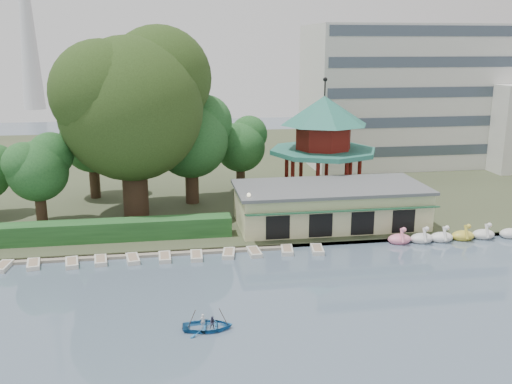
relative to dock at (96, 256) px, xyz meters
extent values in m
plane|color=slate|center=(12.00, -17.20, -0.12)|extent=(220.00, 220.00, 0.00)
cube|color=#424930|center=(12.00, 34.80, 0.08)|extent=(220.00, 70.00, 0.40)
cube|color=gray|center=(12.00, 0.10, 0.03)|extent=(220.00, 0.60, 0.30)
cube|color=gray|center=(0.00, 0.00, 0.00)|extent=(34.00, 1.60, 0.24)
cube|color=beige|center=(22.00, 4.80, 2.08)|extent=(18.00, 8.00, 3.60)
cube|color=#595B5E|center=(22.00, 4.80, 4.03)|extent=(18.60, 8.60, 0.30)
cube|color=#194C2D|center=(22.00, 0.50, 2.88)|extent=(18.00, 1.59, 0.45)
cylinder|color=beige|center=(24.00, 14.80, 0.88)|extent=(10.40, 10.40, 1.20)
cylinder|color=#287160|center=(24.00, 14.80, 5.73)|extent=(12.40, 12.40, 0.50)
cylinder|color=maroon|center=(24.00, 14.80, 7.38)|extent=(6.40, 6.40, 2.80)
cone|color=#287160|center=(24.00, 14.80, 10.38)|extent=(10.00, 10.00, 3.20)
cylinder|color=black|center=(24.00, 14.80, 12.88)|extent=(0.16, 0.16, 1.80)
cube|color=silver|center=(42.00, 32.80, 10.28)|extent=(30.00, 14.00, 20.00)
cube|color=#265A27|center=(-3.00, 3.30, 1.18)|extent=(30.00, 2.00, 1.80)
cylinder|color=black|center=(13.50, 1.80, 2.28)|extent=(0.12, 0.12, 4.00)
sphere|color=beige|center=(13.50, 1.80, 4.38)|extent=(0.36, 0.36, 0.36)
cylinder|color=#3A281C|center=(3.00, 10.80, 4.73)|extent=(2.59, 2.59, 8.89)
sphere|color=#2B4318|center=(3.00, 10.80, 11.30)|extent=(14.37, 14.37, 14.37)
sphere|color=#2B4318|center=(5.87, 12.96, 14.15)|extent=(10.78, 10.78, 10.78)
sphere|color=#2B4318|center=(0.48, 9.36, 13.08)|extent=(10.06, 10.06, 10.06)
cylinder|color=#3A281C|center=(-6.00, 8.80, 2.48)|extent=(1.05, 1.05, 4.39)
sphere|color=#265A27|center=(-6.00, 8.80, 5.73)|extent=(5.86, 5.86, 5.86)
sphere|color=#265A27|center=(-4.83, 9.68, 7.14)|extent=(4.39, 4.39, 4.39)
sphere|color=#265A27|center=(-7.03, 8.21, 6.61)|extent=(4.10, 4.10, 4.10)
cylinder|color=#3A281C|center=(9.00, 14.80, 3.12)|extent=(1.48, 1.48, 5.68)
sphere|color=#265A27|center=(9.00, 14.80, 7.33)|extent=(8.20, 8.20, 8.20)
sphere|color=#265A27|center=(10.64, 16.03, 9.14)|extent=(6.15, 6.15, 6.15)
sphere|color=#265A27|center=(7.56, 13.98, 8.46)|extent=(5.74, 5.74, 5.74)
cylinder|color=#3A281C|center=(15.00, 18.80, 2.48)|extent=(1.06, 1.06, 4.40)
sphere|color=#265A27|center=(15.00, 18.80, 5.74)|extent=(5.87, 5.87, 5.87)
sphere|color=#265A27|center=(16.17, 19.68, 7.15)|extent=(4.40, 4.40, 4.40)
sphere|color=#265A27|center=(13.97, 18.21, 6.62)|extent=(4.11, 4.11, 4.11)
cylinder|color=#3A281C|center=(-2.00, 18.80, 2.83)|extent=(1.17, 1.17, 5.09)
sphere|color=#265A27|center=(-2.00, 18.80, 6.60)|extent=(6.49, 6.49, 6.49)
sphere|color=#265A27|center=(-0.70, 19.77, 8.23)|extent=(4.87, 4.87, 4.87)
sphere|color=#265A27|center=(-3.14, 18.15, 7.62)|extent=(4.55, 4.55, 4.55)
ellipsoid|color=pink|center=(27.08, -0.60, 0.23)|extent=(2.16, 1.44, 0.99)
cylinder|color=pink|center=(27.08, -1.15, 0.78)|extent=(0.26, 0.79, 1.29)
sphere|color=pink|center=(27.08, -1.45, 1.43)|extent=(0.44, 0.44, 0.44)
ellipsoid|color=white|center=(29.20, -0.72, 0.23)|extent=(2.16, 1.44, 0.99)
cylinder|color=white|center=(29.20, -1.27, 0.78)|extent=(0.26, 0.79, 1.29)
sphere|color=white|center=(29.20, -1.57, 1.43)|extent=(0.44, 0.44, 0.44)
ellipsoid|color=white|center=(31.15, -0.74, 0.23)|extent=(2.16, 1.44, 0.99)
cylinder|color=white|center=(31.15, -1.29, 0.78)|extent=(0.26, 0.79, 1.29)
sphere|color=white|center=(31.15, -1.59, 1.43)|extent=(0.44, 0.44, 0.44)
ellipsoid|color=gold|center=(33.32, -0.63, 0.23)|extent=(2.16, 1.44, 0.99)
cylinder|color=gold|center=(33.32, -1.18, 0.78)|extent=(0.26, 0.79, 1.29)
sphere|color=gold|center=(33.32, -1.48, 1.43)|extent=(0.44, 0.44, 0.44)
ellipsoid|color=silver|center=(35.41, -0.57, 0.23)|extent=(2.16, 1.44, 0.99)
cylinder|color=silver|center=(35.41, -1.12, 0.78)|extent=(0.26, 0.79, 1.29)
sphere|color=silver|center=(35.41, -1.42, 1.43)|extent=(0.44, 0.44, 0.44)
ellipsoid|color=silver|center=(38.11, -0.74, 0.23)|extent=(2.16, 1.44, 0.99)
cube|color=silver|center=(-7.16, -1.41, 0.06)|extent=(1.26, 2.40, 0.36)
cube|color=silver|center=(-4.83, -1.26, 0.06)|extent=(1.37, 2.43, 0.36)
cube|color=silver|center=(-1.76, -1.46, 0.06)|extent=(1.35, 2.43, 0.36)
cube|color=silver|center=(0.53, -1.23, 0.06)|extent=(1.27, 2.40, 0.36)
cube|color=silver|center=(3.16, -1.31, 0.06)|extent=(1.35, 2.43, 0.36)
cube|color=silver|center=(5.82, -1.38, 0.06)|extent=(1.06, 2.33, 0.36)
cube|color=silver|center=(8.49, -1.47, 0.06)|extent=(1.07, 2.33, 0.36)
cube|color=silver|center=(11.28, -1.32, 0.06)|extent=(1.38, 2.44, 0.36)
cube|color=silver|center=(13.50, -1.34, 0.06)|extent=(1.14, 2.36, 0.36)
cube|color=silver|center=(16.43, -1.27, 0.06)|extent=(1.32, 2.42, 0.36)
cube|color=silver|center=(19.07, -1.60, 0.06)|extent=(1.31, 2.42, 0.36)
imported|color=#2367A1|center=(8.48, -14.24, 0.35)|extent=(4.70, 3.51, 0.93)
imported|color=silver|center=(8.18, -14.04, 0.42)|extent=(0.34, 0.23, 0.88)
imported|color=#323248|center=(8.78, -14.44, 0.41)|extent=(0.44, 0.35, 0.85)
cylinder|color=#3A281C|center=(7.28, -14.24, 0.23)|extent=(0.94, 0.29, 2.01)
cylinder|color=#3A281C|center=(9.68, -14.24, 0.23)|extent=(0.94, 0.29, 2.01)
camera|label=1|loc=(6.31, -47.33, 17.49)|focal=40.00mm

